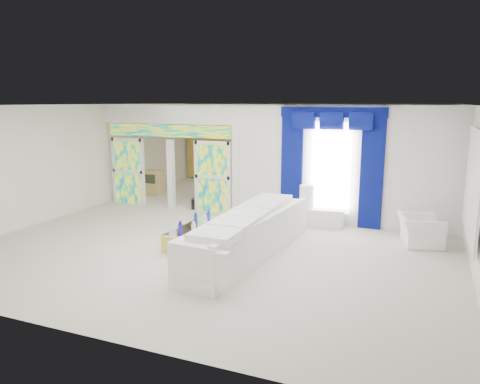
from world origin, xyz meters
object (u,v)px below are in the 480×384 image
at_px(console_table, 318,217).
at_px(white_sofa, 249,237).
at_px(armchair, 420,230).
at_px(grand_piano, 230,184).
at_px(coffee_table, 197,235).

bearing_deg(console_table, white_sofa, -105.36).
xyz_separation_m(armchair, grand_piano, (-5.79, 2.89, 0.13)).
relative_size(coffee_table, armchair, 1.78).
relative_size(coffee_table, console_table, 1.36).
bearing_deg(armchair, console_table, 60.58).
xyz_separation_m(console_table, armchair, (2.41, -0.71, 0.11)).
bearing_deg(white_sofa, console_table, 80.48).
bearing_deg(white_sofa, coffee_table, 173.32).
relative_size(white_sofa, console_table, 3.27).
height_order(white_sofa, console_table, white_sofa).
bearing_deg(coffee_table, armchair, 21.66).
height_order(coffee_table, console_table, console_table).
bearing_deg(grand_piano, coffee_table, -93.29).
height_order(coffee_table, grand_piano, grand_piano).
xyz_separation_m(white_sofa, grand_piano, (-2.60, 4.99, 0.05)).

